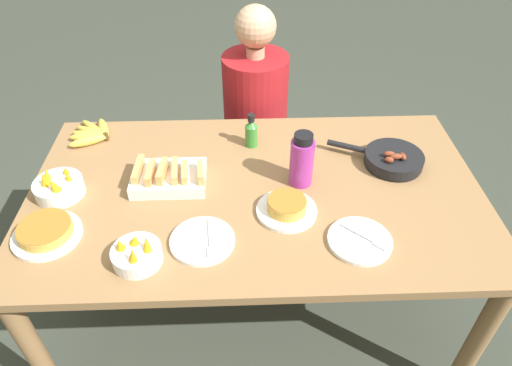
{
  "coord_description": "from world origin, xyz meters",
  "views": [
    {
      "loc": [
        -0.05,
        -1.31,
        1.91
      ],
      "look_at": [
        0.0,
        0.0,
        0.79
      ],
      "focal_mm": 32.0,
      "sensor_mm": 36.0,
      "label": 1
    }
  ],
  "objects_px": {
    "skillet": "(392,159)",
    "person_figure": "(255,137)",
    "empty_plate_near_front": "(202,241)",
    "frittata_plate_side": "(46,232)",
    "frittata_plate_center": "(287,207)",
    "empty_plate_far_left": "(360,241)",
    "melon_tray": "(169,177)",
    "banana_bunch": "(93,134)",
    "fruit_bowl_citrus": "(137,254)",
    "hot_sauce_bottle": "(251,132)",
    "water_bottle": "(302,160)",
    "fruit_bowl_mango": "(59,186)"
  },
  "relations": [
    {
      "from": "banana_bunch",
      "to": "fruit_bowl_mango",
      "type": "xyz_separation_m",
      "value": [
        -0.04,
        -0.37,
        0.02
      ]
    },
    {
      "from": "water_bottle",
      "to": "hot_sauce_bottle",
      "type": "xyz_separation_m",
      "value": [
        -0.18,
        0.25,
        -0.04
      ]
    },
    {
      "from": "frittata_plate_side",
      "to": "empty_plate_near_front",
      "type": "height_order",
      "value": "frittata_plate_side"
    },
    {
      "from": "empty_plate_near_front",
      "to": "melon_tray",
      "type": "bearing_deg",
      "value": 114.7
    },
    {
      "from": "banana_bunch",
      "to": "hot_sauce_bottle",
      "type": "height_order",
      "value": "hot_sauce_bottle"
    },
    {
      "from": "frittata_plate_center",
      "to": "frittata_plate_side",
      "type": "distance_m",
      "value": 0.83
    },
    {
      "from": "hot_sauce_bottle",
      "to": "frittata_plate_center",
      "type": "bearing_deg",
      "value": -74.77
    },
    {
      "from": "banana_bunch",
      "to": "melon_tray",
      "type": "height_order",
      "value": "melon_tray"
    },
    {
      "from": "melon_tray",
      "to": "frittata_plate_center",
      "type": "bearing_deg",
      "value": -21.9
    },
    {
      "from": "empty_plate_near_front",
      "to": "fruit_bowl_citrus",
      "type": "bearing_deg",
      "value": -160.66
    },
    {
      "from": "frittata_plate_center",
      "to": "fruit_bowl_mango",
      "type": "relative_size",
      "value": 1.21
    },
    {
      "from": "empty_plate_near_front",
      "to": "water_bottle",
      "type": "height_order",
      "value": "water_bottle"
    },
    {
      "from": "frittata_plate_side",
      "to": "empty_plate_far_left",
      "type": "bearing_deg",
      "value": -3.47
    },
    {
      "from": "frittata_plate_side",
      "to": "fruit_bowl_mango",
      "type": "bearing_deg",
      "value": 94.91
    },
    {
      "from": "empty_plate_near_front",
      "to": "person_figure",
      "type": "xyz_separation_m",
      "value": [
        0.21,
        1.0,
        -0.27
      ]
    },
    {
      "from": "empty_plate_near_front",
      "to": "water_bottle",
      "type": "distance_m",
      "value": 0.48
    },
    {
      "from": "fruit_bowl_mango",
      "to": "hot_sauce_bottle",
      "type": "height_order",
      "value": "hot_sauce_bottle"
    },
    {
      "from": "skillet",
      "to": "fruit_bowl_mango",
      "type": "bearing_deg",
      "value": 30.48
    },
    {
      "from": "frittata_plate_side",
      "to": "hot_sauce_bottle",
      "type": "bearing_deg",
      "value": 35.75
    },
    {
      "from": "melon_tray",
      "to": "frittata_plate_center",
      "type": "xyz_separation_m",
      "value": [
        0.44,
        -0.18,
        -0.01
      ]
    },
    {
      "from": "melon_tray",
      "to": "empty_plate_near_front",
      "type": "height_order",
      "value": "melon_tray"
    },
    {
      "from": "frittata_plate_side",
      "to": "banana_bunch",
      "type": "bearing_deg",
      "value": 88.25
    },
    {
      "from": "fruit_bowl_citrus",
      "to": "fruit_bowl_mango",
      "type": "bearing_deg",
      "value": 135.18
    },
    {
      "from": "banana_bunch",
      "to": "hot_sauce_bottle",
      "type": "bearing_deg",
      "value": -6.9
    },
    {
      "from": "fruit_bowl_citrus",
      "to": "hot_sauce_bottle",
      "type": "bearing_deg",
      "value": 58.49
    },
    {
      "from": "frittata_plate_center",
      "to": "banana_bunch",
      "type": "bearing_deg",
      "value": 147.95
    },
    {
      "from": "fruit_bowl_mango",
      "to": "fruit_bowl_citrus",
      "type": "distance_m",
      "value": 0.48
    },
    {
      "from": "person_figure",
      "to": "water_bottle",
      "type": "bearing_deg",
      "value": -77.88
    },
    {
      "from": "frittata_plate_side",
      "to": "fruit_bowl_mango",
      "type": "xyz_separation_m",
      "value": [
        -0.02,
        0.22,
        0.01
      ]
    },
    {
      "from": "empty_plate_far_left",
      "to": "water_bottle",
      "type": "bearing_deg",
      "value": 117.08
    },
    {
      "from": "skillet",
      "to": "person_figure",
      "type": "height_order",
      "value": "person_figure"
    },
    {
      "from": "empty_plate_far_left",
      "to": "fruit_bowl_citrus",
      "type": "bearing_deg",
      "value": -175.87
    },
    {
      "from": "frittata_plate_center",
      "to": "frittata_plate_side",
      "type": "height_order",
      "value": "frittata_plate_center"
    },
    {
      "from": "melon_tray",
      "to": "water_bottle",
      "type": "xyz_separation_m",
      "value": [
        0.51,
        -0.01,
        0.07
      ]
    },
    {
      "from": "frittata_plate_side",
      "to": "empty_plate_near_front",
      "type": "relative_size",
      "value": 1.06
    },
    {
      "from": "banana_bunch",
      "to": "frittata_plate_side",
      "type": "xyz_separation_m",
      "value": [
        -0.02,
        -0.59,
        0.01
      ]
    },
    {
      "from": "frittata_plate_side",
      "to": "fruit_bowl_mango",
      "type": "distance_m",
      "value": 0.23
    },
    {
      "from": "frittata_plate_side",
      "to": "hot_sauce_bottle",
      "type": "distance_m",
      "value": 0.87
    },
    {
      "from": "empty_plate_near_front",
      "to": "frittata_plate_side",
      "type": "bearing_deg",
      "value": 175.11
    },
    {
      "from": "melon_tray",
      "to": "fruit_bowl_mango",
      "type": "height_order",
      "value": "fruit_bowl_mango"
    },
    {
      "from": "person_figure",
      "to": "skillet",
      "type": "bearing_deg",
      "value": -48.39
    },
    {
      "from": "frittata_plate_center",
      "to": "water_bottle",
      "type": "bearing_deg",
      "value": 68.08
    },
    {
      "from": "hot_sauce_bottle",
      "to": "empty_plate_far_left",
      "type": "bearing_deg",
      "value": -58.84
    },
    {
      "from": "melon_tray",
      "to": "fruit_bowl_mango",
      "type": "bearing_deg",
      "value": -174.2
    },
    {
      "from": "skillet",
      "to": "melon_tray",
      "type": "bearing_deg",
      "value": 30.44
    },
    {
      "from": "frittata_plate_center",
      "to": "empty_plate_far_left",
      "type": "xyz_separation_m",
      "value": [
        0.23,
        -0.15,
        -0.02
      ]
    },
    {
      "from": "banana_bunch",
      "to": "fruit_bowl_mango",
      "type": "height_order",
      "value": "fruit_bowl_mango"
    },
    {
      "from": "person_figure",
      "to": "fruit_bowl_mango",
      "type": "bearing_deg",
      "value": -136.32
    },
    {
      "from": "banana_bunch",
      "to": "empty_plate_near_front",
      "type": "bearing_deg",
      "value": -51.38
    },
    {
      "from": "water_bottle",
      "to": "empty_plate_near_front",
      "type": "bearing_deg",
      "value": -140.05
    }
  ]
}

